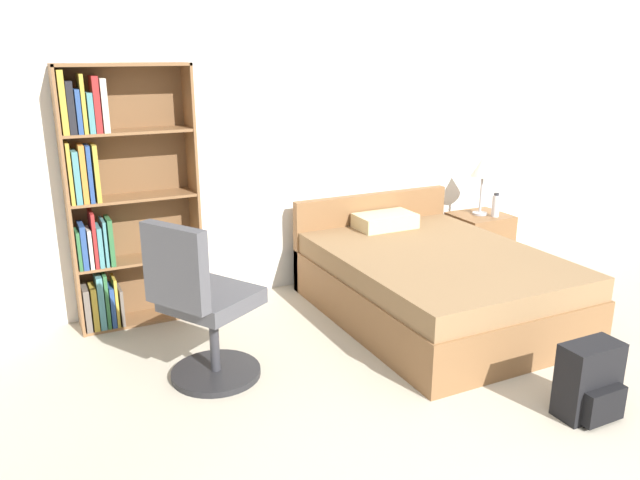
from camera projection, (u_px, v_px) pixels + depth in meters
name	position (u px, v px, depth m)	size (l,w,h in m)	color
wall_back	(320.00, 133.00, 5.21)	(9.00, 0.06, 2.60)	white
bookshelf	(113.00, 200.00, 4.43)	(0.91, 0.28, 1.88)	brown
bed	(431.00, 281.00, 4.77)	(1.48, 1.98, 0.77)	brown
office_chair	(202.00, 309.00, 3.72)	(0.72, 0.68, 1.05)	#232326
nightstand	(479.00, 241.00, 5.82)	(0.49, 0.47, 0.51)	brown
table_lamp	(483.00, 168.00, 5.62)	(0.22, 0.22, 0.55)	#B2B2B7
water_bottle	(496.00, 205.00, 5.65)	(0.07, 0.07, 0.22)	silver
backpack_black	(590.00, 382.00, 3.45)	(0.35, 0.24, 0.43)	black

